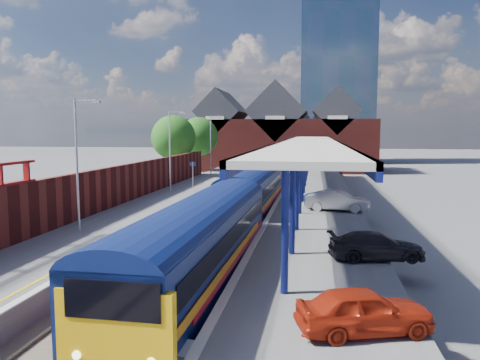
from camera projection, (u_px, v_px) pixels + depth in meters
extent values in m
plane|color=#5B5B5E|center=(256.00, 193.00, 47.69)|extent=(240.00, 240.00, 0.00)
cube|color=#473D33|center=(240.00, 208.00, 37.87)|extent=(6.00, 76.00, 0.06)
cube|color=slate|center=(214.00, 207.00, 38.21)|extent=(0.07, 76.00, 0.14)
cube|color=slate|center=(231.00, 207.00, 37.98)|extent=(0.07, 76.00, 0.14)
cube|color=slate|center=(250.00, 208.00, 37.74)|extent=(0.07, 76.00, 0.14)
cube|color=slate|center=(268.00, 208.00, 37.51)|extent=(0.07, 76.00, 0.14)
cube|color=#565659|center=(175.00, 201.00, 38.69)|extent=(5.00, 76.00, 1.00)
cube|color=#565659|center=(315.00, 205.00, 36.87)|extent=(6.00, 76.00, 1.00)
cube|color=silver|center=(202.00, 195.00, 38.26)|extent=(0.30, 76.00, 0.05)
cube|color=silver|center=(279.00, 197.00, 37.27)|extent=(0.30, 76.00, 0.05)
cube|color=yellow|center=(195.00, 196.00, 38.36)|extent=(0.14, 76.00, 0.01)
cube|color=#0B1950|center=(200.00, 243.00, 18.42)|extent=(3.12, 16.05, 2.50)
cube|color=#0B1950|center=(200.00, 212.00, 18.29)|extent=(3.12, 16.05, 0.60)
cube|color=#0B1950|center=(254.00, 190.00, 34.71)|extent=(3.12, 16.05, 2.50)
cube|color=#0B1950|center=(254.00, 174.00, 34.58)|extent=(3.12, 16.05, 0.60)
cube|color=#0B1950|center=(274.00, 171.00, 51.01)|extent=(3.12, 16.05, 2.50)
cube|color=#0B1950|center=(274.00, 160.00, 50.88)|extent=(3.12, 16.05, 0.60)
cube|color=#0B1950|center=(284.00, 161.00, 67.31)|extent=(3.12, 16.05, 2.50)
cube|color=#0B1950|center=(284.00, 153.00, 67.17)|extent=(3.12, 16.05, 0.60)
cube|color=black|center=(251.00, 174.00, 43.04)|extent=(0.04, 60.54, 0.70)
cube|color=orange|center=(251.00, 182.00, 43.13)|extent=(0.03, 55.27, 0.30)
cube|color=red|center=(250.00, 185.00, 43.15)|extent=(0.03, 55.27, 0.30)
cube|color=#F2B20C|center=(116.00, 334.00, 10.66)|extent=(2.83, 0.36, 2.10)
cube|color=black|center=(113.00, 300.00, 10.48)|extent=(2.30, 0.21, 0.90)
cube|color=black|center=(152.00, 347.00, 13.09)|extent=(2.00, 2.40, 0.60)
cube|color=black|center=(286.00, 169.00, 72.97)|extent=(2.00, 2.40, 0.60)
cylinder|color=navy|center=(285.00, 230.00, 15.16)|extent=(0.24, 0.24, 4.20)
cylinder|color=navy|center=(292.00, 206.00, 20.06)|extent=(0.24, 0.24, 4.20)
cylinder|color=navy|center=(297.00, 191.00, 24.97)|extent=(0.24, 0.24, 4.20)
cylinder|color=navy|center=(300.00, 181.00, 29.88)|extent=(0.24, 0.24, 4.20)
cylinder|color=navy|center=(302.00, 174.00, 34.79)|extent=(0.24, 0.24, 4.20)
cylinder|color=navy|center=(304.00, 169.00, 39.70)|extent=(0.24, 0.24, 4.20)
cylinder|color=navy|center=(305.00, 164.00, 44.61)|extent=(0.24, 0.24, 4.20)
cylinder|color=navy|center=(306.00, 161.00, 49.52)|extent=(0.24, 0.24, 4.20)
cylinder|color=navy|center=(307.00, 158.00, 54.42)|extent=(0.24, 0.24, 4.20)
cylinder|color=navy|center=(308.00, 156.00, 59.33)|extent=(0.24, 0.24, 4.20)
cube|color=beige|center=(310.00, 142.00, 38.40)|extent=(4.50, 52.00, 0.25)
cube|color=navy|center=(284.00, 144.00, 38.76)|extent=(0.20, 52.00, 0.55)
cube|color=navy|center=(337.00, 144.00, 38.08)|extent=(0.20, 52.00, 0.55)
cylinder|color=#A5A8AA|center=(77.00, 165.00, 24.68)|extent=(0.12, 0.12, 7.00)
cube|color=#A5A8AA|center=(85.00, 100.00, 24.23)|extent=(1.20, 0.08, 0.08)
cube|color=#A5A8AA|center=(96.00, 102.00, 24.14)|extent=(0.45, 0.18, 0.12)
cylinder|color=#A5A8AA|center=(170.00, 152.00, 40.39)|extent=(0.12, 0.12, 7.00)
cube|color=#A5A8AA|center=(176.00, 112.00, 39.94)|extent=(1.20, 0.08, 0.08)
cube|color=#A5A8AA|center=(183.00, 113.00, 39.85)|extent=(0.45, 0.18, 0.12)
cylinder|color=#A5A8AA|center=(211.00, 146.00, 56.10)|extent=(0.12, 0.12, 7.00)
cube|color=#A5A8AA|center=(215.00, 117.00, 55.64)|extent=(1.20, 0.08, 0.08)
cube|color=#A5A8AA|center=(220.00, 118.00, 55.56)|extent=(0.45, 0.18, 0.12)
cylinder|color=#A5A8AA|center=(193.00, 176.00, 42.35)|extent=(0.08, 0.08, 2.50)
cube|color=#0C194C|center=(193.00, 164.00, 42.24)|extent=(0.55, 0.06, 0.35)
cube|color=maroon|center=(114.00, 186.00, 33.01)|extent=(0.35, 50.00, 2.80)
cube|color=maroon|center=(0.00, 176.00, 21.03)|extent=(0.30, 0.12, 1.00)
cube|color=maroon|center=(27.00, 172.00, 22.99)|extent=(0.30, 0.12, 1.00)
cube|color=maroon|center=(278.00, 145.00, 74.76)|extent=(30.00, 12.00, 8.00)
cube|color=#232328|center=(223.00, 113.00, 75.63)|extent=(7.13, 12.00, 7.13)
cube|color=#232328|center=(278.00, 112.00, 74.21)|extent=(9.16, 12.00, 9.16)
cube|color=#232328|center=(336.00, 112.00, 72.78)|extent=(7.13, 12.00, 7.13)
cube|color=beige|center=(215.00, 118.00, 69.80)|extent=(2.80, 0.15, 0.50)
cube|color=beige|center=(275.00, 118.00, 68.37)|extent=(2.80, 0.15, 0.50)
cube|color=beige|center=(338.00, 117.00, 66.95)|extent=(2.80, 0.15, 0.50)
cube|color=#49667D|center=(338.00, 61.00, 93.08)|extent=(14.00, 14.00, 40.00)
cylinder|color=#382314|center=(174.00, 167.00, 55.03)|extent=(0.44, 0.44, 4.00)
sphere|color=#224E14|center=(173.00, 138.00, 54.66)|extent=(5.20, 5.20, 5.20)
sphere|color=#224E14|center=(179.00, 144.00, 54.12)|extent=(3.20, 3.20, 3.20)
cylinder|color=#382314|center=(199.00, 163.00, 62.73)|extent=(0.44, 0.44, 4.00)
sphere|color=#224E14|center=(199.00, 137.00, 62.36)|extent=(5.20, 5.20, 5.20)
sphere|color=#224E14|center=(204.00, 142.00, 61.81)|extent=(3.20, 3.20, 3.20)
imported|color=#A8230E|center=(364.00, 310.00, 12.32)|extent=(3.86, 2.46, 1.22)
imported|color=#B3B2B7|center=(338.00, 201.00, 31.03)|extent=(4.36, 2.17, 1.37)
imported|color=black|center=(376.00, 246.00, 19.36)|extent=(4.13, 2.18, 1.14)
imported|color=navy|center=(335.00, 199.00, 32.30)|extent=(4.46, 2.28, 1.21)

